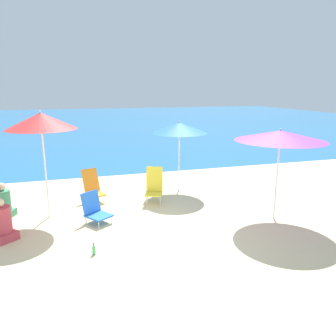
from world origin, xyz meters
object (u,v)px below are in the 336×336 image
beach_chair_yellow (154,185)px  person_seated_near (2,223)px  beach_chair_orange (93,187)px  beach_umbrella_red (41,121)px  beach_chair_blue (95,209)px  beach_umbrella_blue (179,128)px  person_seated_far (3,204)px  beach_umbrella_purple (280,136)px  water_bottle (94,250)px

beach_chair_yellow → person_seated_near: bearing=-140.5°
beach_chair_orange → beach_umbrella_red: bearing=-159.8°
beach_chair_blue → beach_chair_yellow: bearing=-6.7°
beach_umbrella_blue → person_seated_near: bearing=-154.5°
beach_umbrella_blue → person_seated_far: 4.81m
beach_umbrella_blue → beach_umbrella_purple: 2.99m
beach_umbrella_red → water_bottle: beach_umbrella_red is taller
beach_umbrella_purple → water_bottle: (-4.07, -0.54, -1.81)m
beach_umbrella_blue → person_seated_near: beach_umbrella_blue is taller
beach_umbrella_blue → person_seated_far: bearing=-169.8°
person_seated_near → person_seated_far: size_ratio=1.03×
beach_umbrella_blue → water_bottle: beach_umbrella_blue is taller
beach_umbrella_red → beach_chair_orange: 2.28m
beach_umbrella_red → beach_umbrella_purple: size_ratio=1.18×
beach_chair_yellow → beach_umbrella_purple: bearing=-17.6°
person_seated_far → beach_umbrella_blue: bearing=32.5°
beach_umbrella_red → water_bottle: bearing=-67.9°
beach_umbrella_purple → beach_chair_orange: 4.80m
beach_umbrella_purple → person_seated_near: size_ratio=2.41×
beach_umbrella_blue → beach_chair_blue: size_ratio=2.77×
beach_umbrella_red → beach_chair_yellow: size_ratio=2.59×
person_seated_near → beach_chair_yellow: bearing=-18.4°
beach_umbrella_blue → water_bottle: 4.50m
beach_chair_blue → beach_chair_orange: size_ratio=0.88×
beach_chair_blue → person_seated_far: person_seated_far is taller
beach_umbrella_red → beach_chair_yellow: (2.56, 0.25, -1.73)m
beach_umbrella_purple → beach_umbrella_blue: bearing=118.0°
beach_umbrella_purple → water_bottle: 4.49m
beach_chair_orange → beach_chair_yellow: bearing=-42.1°
beach_chair_yellow → water_bottle: size_ratio=4.38×
beach_umbrella_blue → beach_chair_orange: (-2.46, -0.22, -1.43)m
beach_umbrella_red → person_seated_far: beach_umbrella_red is taller
beach_chair_orange → person_seated_far: (-2.04, -0.59, -0.06)m
beach_umbrella_red → beach_chair_blue: (0.99, -0.59, -1.91)m
beach_umbrella_red → person_seated_near: size_ratio=2.85×
person_seated_near → person_seated_far: 1.27m
beach_umbrella_blue → beach_chair_yellow: size_ratio=2.15×
beach_chair_blue → water_bottle: (-0.15, -1.50, -0.21)m
water_bottle → person_seated_far: bearing=127.8°
beach_umbrella_blue → beach_chair_blue: (-2.52, -1.68, -1.52)m
beach_chair_orange → water_bottle: bearing=-113.4°
beach_umbrella_blue → beach_umbrella_purple: beach_umbrella_purple is taller
beach_umbrella_red → beach_umbrella_purple: beach_umbrella_red is taller
beach_umbrella_blue → person_seated_near: (-4.32, -2.06, -1.48)m
beach_chair_orange → person_seated_far: size_ratio=1.01×
beach_umbrella_red → person_seated_far: 2.14m
person_seated_near → beach_umbrella_blue: bearing=-12.8°
beach_chair_blue → beach_chair_orange: 1.47m
beach_umbrella_blue → beach_chair_yellow: beach_umbrella_blue is taller
person_seated_near → beach_chair_blue: bearing=-26.3°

